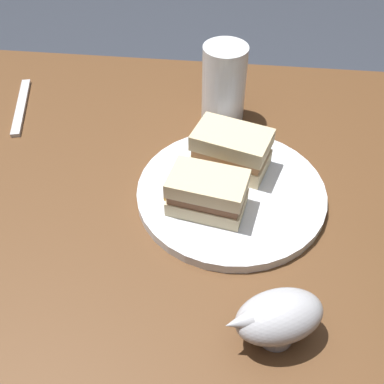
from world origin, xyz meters
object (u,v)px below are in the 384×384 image
at_px(plate, 231,193).
at_px(pint_glass, 224,89).
at_px(sandwich_half_right, 207,193).
at_px(gravy_boat, 278,317).
at_px(fork, 21,106).
at_px(sandwich_half_left, 231,150).

height_order(plate, pint_glass, pint_glass).
xyz_separation_m(sandwich_half_right, pint_glass, (-0.01, -0.25, 0.02)).
bearing_deg(gravy_boat, fork, -41.57).
distance_m(plate, fork, 0.45).
height_order(plate, fork, plate).
bearing_deg(sandwich_half_left, pint_glass, -81.64).
bearing_deg(plate, fork, -25.08).
xyz_separation_m(plate, gravy_boat, (-0.06, 0.23, 0.03)).
distance_m(plate, gravy_boat, 0.24).
xyz_separation_m(plate, sandwich_half_right, (0.03, 0.04, 0.04)).
distance_m(gravy_boat, fork, 0.63).
bearing_deg(fork, sandwich_half_right, -136.10).
height_order(sandwich_half_left, gravy_boat, sandwich_half_left).
height_order(plate, sandwich_half_right, sandwich_half_right).
bearing_deg(plate, sandwich_half_left, -84.88).
bearing_deg(sandwich_half_right, pint_glass, -91.51).
bearing_deg(pint_glass, sandwich_half_right, 88.49).
relative_size(plate, pint_glass, 2.04).
relative_size(plate, sandwich_half_right, 2.43).
distance_m(sandwich_half_right, fork, 0.44).
xyz_separation_m(plate, fork, (0.41, -0.19, -0.00)).
relative_size(sandwich_half_left, fork, 0.72).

